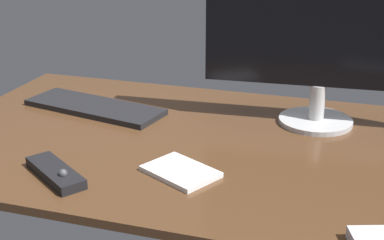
% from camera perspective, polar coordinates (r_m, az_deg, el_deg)
% --- Properties ---
extents(desk, '(1.40, 0.84, 0.02)m').
position_cam_1_polar(desk, '(1.41, 0.86, -2.56)').
color(desk, '#4C301C').
rests_on(desk, ground).
extents(monitor, '(0.62, 0.20, 0.43)m').
position_cam_1_polar(monitor, '(1.49, 13.30, 8.36)').
color(monitor, '#BBBBBB').
rests_on(monitor, desk).
extents(keyboard, '(0.44, 0.22, 0.02)m').
position_cam_1_polar(keyboard, '(1.65, -10.00, 1.32)').
color(keyboard, black).
rests_on(keyboard, desk).
extents(media_remote, '(0.19, 0.16, 0.04)m').
position_cam_1_polar(media_remote, '(1.26, -13.87, -5.28)').
color(media_remote, black).
rests_on(media_remote, desk).
extents(notepad, '(0.19, 0.17, 0.01)m').
position_cam_1_polar(notepad, '(1.24, -1.19, -5.33)').
color(notepad, white).
rests_on(notepad, desk).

